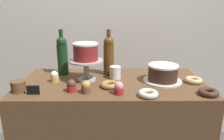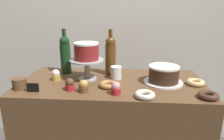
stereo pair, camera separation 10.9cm
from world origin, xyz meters
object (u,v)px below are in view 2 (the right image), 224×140
white_layer_cake (86,51)px  donut_chocolate (208,95)px  cupcake_strawberry (116,88)px  donut_sugar (145,95)px  coffee_cup_ceramic (116,73)px  cupcake_vanilla (56,75)px  cupcake_caramel (84,86)px  wine_bottle_green (65,54)px  chocolate_round_cake (164,74)px  cake_stand_pedestal (87,66)px  cupcake_chocolate (70,85)px  cookie_stack (20,84)px  donut_maple (108,85)px  wine_bottle_amber (111,55)px  donut_glazed (196,82)px  price_sign_chalkboard (33,88)px

white_layer_cake → donut_chocolate: white_layer_cake is taller
cupcake_strawberry → donut_sugar: size_ratio=0.66×
donut_sugar → coffee_cup_ceramic: (-0.18, 0.30, 0.03)m
cupcake_vanilla → cupcake_caramel: 0.29m
wine_bottle_green → donut_chocolate: (0.89, -0.39, -0.13)m
chocolate_round_cake → cake_stand_pedestal: bearing=176.1°
cupcake_chocolate → cake_stand_pedestal: bearing=71.2°
cupcake_caramel → cookie_stack: cupcake_caramel is taller
white_layer_cake → cupcake_vanilla: 0.26m
cake_stand_pedestal → wine_bottle_green: wine_bottle_green is taller
cupcake_vanilla → cookie_stack: bearing=-134.5°
cupcake_caramel → donut_sugar: 0.35m
donut_sugar → donut_maple: size_ratio=1.00×
cupcake_caramel → coffee_cup_ceramic: 0.31m
wine_bottle_amber → wine_bottle_green: bearing=178.9°
wine_bottle_green → cake_stand_pedestal: bearing=-36.3°
white_layer_cake → cupcake_caramel: size_ratio=2.19×
cupcake_vanilla → donut_sugar: bearing=-22.6°
white_layer_cake → cupcake_chocolate: bearing=-108.8°
wine_bottle_amber → donut_glazed: 0.60m
cupcake_strawberry → cupcake_caramel: bearing=174.7°
cupcake_vanilla → wine_bottle_amber: bearing=23.9°
cupcake_vanilla → cupcake_caramel: (0.23, -0.19, 0.00)m
chocolate_round_cake → cupcake_strawberry: (-0.30, -0.20, -0.03)m
donut_chocolate → donut_sugar: bearing=-177.0°
cupcake_caramel → donut_sugar: cupcake_caramel is taller
white_layer_cake → donut_sugar: 0.49m
price_sign_chalkboard → coffee_cup_ceramic: 0.54m
cupcake_caramel → donut_chocolate: 0.69m
cake_stand_pedestal → donut_chocolate: bearing=-19.4°
wine_bottle_amber → donut_maple: 0.29m
white_layer_cake → cupcake_strawberry: (0.21, -0.23, -0.16)m
white_layer_cake → cupcake_strawberry: size_ratio=2.19×
donut_maple → coffee_cup_ceramic: coffee_cup_ceramic is taller
cupcake_vanilla → donut_chocolate: size_ratio=0.66×
cake_stand_pedestal → cupcake_strawberry: 0.32m
cupcake_strawberry → cupcake_vanilla: bearing=153.6°
wine_bottle_green → cupcake_vanilla: 0.20m
donut_chocolate → wine_bottle_amber: bearing=146.0°
price_sign_chalkboard → cake_stand_pedestal: bearing=40.7°
donut_maple → cookie_stack: (-0.53, -0.07, 0.02)m
wine_bottle_green → cookie_stack: 0.40m
cupcake_caramel → cookie_stack: bearing=177.1°
donut_maple → price_sign_chalkboard: price_sign_chalkboard is taller
wine_bottle_green → donut_sugar: size_ratio=2.91×
coffee_cup_ceramic → price_sign_chalkboard: bearing=-149.8°
cake_stand_pedestal → donut_chocolate: size_ratio=2.01×
cake_stand_pedestal → coffee_cup_ceramic: (0.19, 0.04, -0.05)m
cupcake_vanilla → donut_maple: cupcake_vanilla is taller
cake_stand_pedestal → donut_maple: bearing=-40.1°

